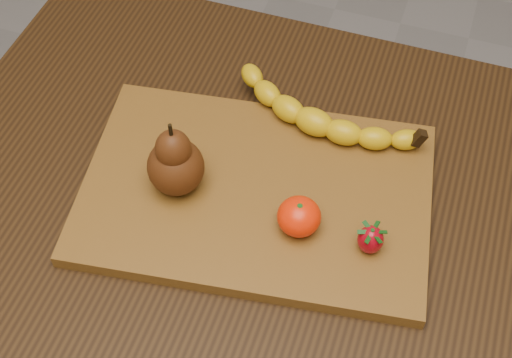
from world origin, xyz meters
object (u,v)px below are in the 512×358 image
(cutting_board, at_px, (256,193))
(pear, at_px, (174,157))
(table, at_px, (285,242))
(mandarin, at_px, (299,217))

(cutting_board, relative_size, pear, 3.94)
(table, bearing_deg, pear, -167.26)
(table, bearing_deg, cutting_board, -172.92)
(pear, bearing_deg, cutting_board, 15.10)
(table, relative_size, pear, 8.76)
(table, distance_m, pear, 0.23)
(cutting_board, bearing_deg, table, -1.10)
(pear, bearing_deg, mandarin, -4.54)
(mandarin, bearing_deg, table, 121.26)
(cutting_board, distance_m, pear, 0.12)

